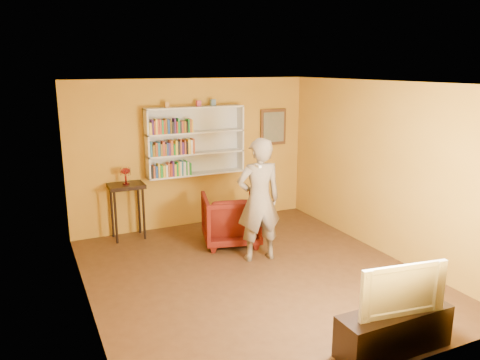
# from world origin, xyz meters

# --- Properties ---
(room_shell) EXTENTS (5.30, 5.80, 2.88)m
(room_shell) POSITION_xyz_m (0.00, 0.00, 1.02)
(room_shell) COLOR #422815
(room_shell) RESTS_ON ground
(bookshelf) EXTENTS (1.80, 0.29, 1.23)m
(bookshelf) POSITION_xyz_m (0.00, 2.41, 1.59)
(bookshelf) COLOR silver
(bookshelf) RESTS_ON room_shell
(books_row_lower) EXTENTS (0.73, 0.19, 0.27)m
(books_row_lower) POSITION_xyz_m (-0.49, 2.30, 1.13)
(books_row_lower) COLOR black
(books_row_lower) RESTS_ON bookshelf
(books_row_middle) EXTENTS (0.80, 0.19, 0.27)m
(books_row_middle) POSITION_xyz_m (-0.45, 2.30, 1.51)
(books_row_middle) COLOR teal
(books_row_middle) RESTS_ON bookshelf
(books_row_upper) EXTENTS (0.78, 0.18, 0.27)m
(books_row_upper) POSITION_xyz_m (-0.48, 2.30, 1.89)
(books_row_upper) COLOR gold
(books_row_upper) RESTS_ON bookshelf
(ornament_left) EXTENTS (0.07, 0.07, 0.10)m
(ornament_left) POSITION_xyz_m (-0.51, 2.35, 2.26)
(ornament_left) COLOR #C38637
(ornament_left) RESTS_ON bookshelf
(ornament_centre) EXTENTS (0.08, 0.08, 0.10)m
(ornament_centre) POSITION_xyz_m (0.07, 2.35, 2.27)
(ornament_centre) COLOR #AE3A5B
(ornament_centre) RESTS_ON bookshelf
(ornament_right) EXTENTS (0.09, 0.09, 0.12)m
(ornament_right) POSITION_xyz_m (0.34, 2.35, 2.27)
(ornament_right) COLOR slate
(ornament_right) RESTS_ON bookshelf
(framed_painting) EXTENTS (0.55, 0.05, 0.70)m
(framed_painting) POSITION_xyz_m (1.65, 2.46, 1.75)
(framed_painting) COLOR #4F2E16
(framed_painting) RESTS_ON room_shell
(console_table) EXTENTS (0.59, 0.45, 0.96)m
(console_table) POSITION_xyz_m (-1.30, 2.25, 0.80)
(console_table) COLOR black
(console_table) RESTS_ON ground
(ruby_lustre) EXTENTS (0.17, 0.17, 0.28)m
(ruby_lustre) POSITION_xyz_m (-1.30, 2.25, 1.17)
(ruby_lustre) COLOR maroon
(ruby_lustre) RESTS_ON console_table
(armchair) EXTENTS (1.12, 1.13, 0.85)m
(armchair) POSITION_xyz_m (0.21, 1.27, 0.42)
(armchair) COLOR #440604
(armchair) RESTS_ON ground
(person) EXTENTS (0.74, 0.53, 1.90)m
(person) POSITION_xyz_m (0.32, 0.49, 0.95)
(person) COLOR #736554
(person) RESTS_ON ground
(game_remote) EXTENTS (0.04, 0.15, 0.04)m
(game_remote) POSITION_xyz_m (0.11, 0.11, 1.57)
(game_remote) COLOR white
(game_remote) RESTS_ON person
(tv_cabinet) EXTENTS (1.28, 0.38, 0.46)m
(tv_cabinet) POSITION_xyz_m (0.50, -2.25, 0.23)
(tv_cabinet) COLOR black
(tv_cabinet) RESTS_ON ground
(television) EXTENTS (0.97, 0.26, 0.55)m
(television) POSITION_xyz_m (0.50, -2.25, 0.73)
(television) COLOR black
(television) RESTS_ON tv_cabinet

